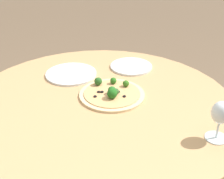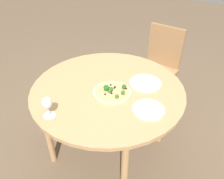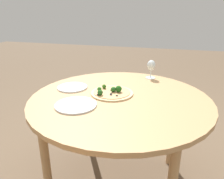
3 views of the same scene
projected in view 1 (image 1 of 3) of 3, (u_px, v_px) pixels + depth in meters
dining_table at (99, 116)px, 1.33m from camera, size 1.15×1.15×0.72m
pizza at (112, 93)px, 1.34m from camera, size 0.28×0.28×0.06m
wine_glass at (221, 114)px, 1.03m from camera, size 0.08×0.08×0.15m
plate_near at (131, 66)px, 1.59m from camera, size 0.21×0.21×0.01m
plate_far at (71, 74)px, 1.51m from camera, size 0.25×0.25×0.01m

